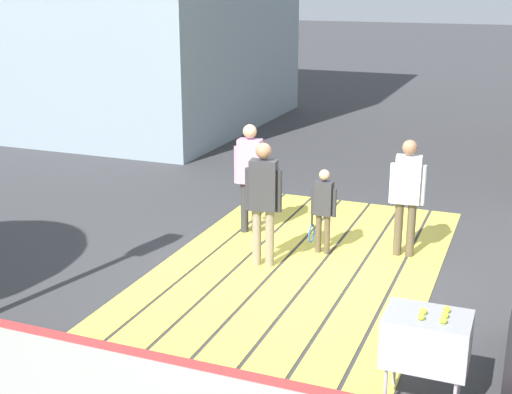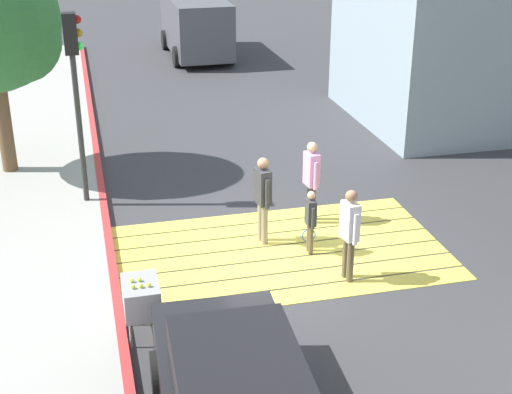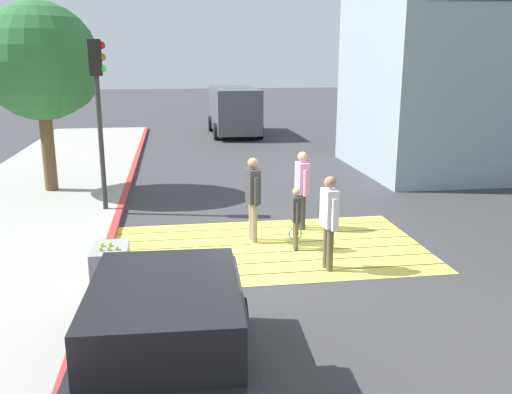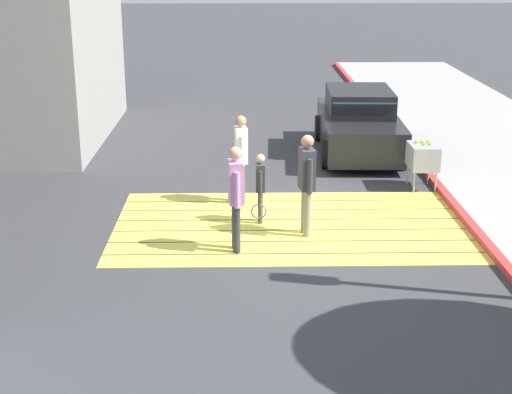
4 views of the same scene
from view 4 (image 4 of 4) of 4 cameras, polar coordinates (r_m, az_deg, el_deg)
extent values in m
plane|color=#38383A|center=(13.76, 2.62, -2.15)|extent=(120.00, 120.00, 0.00)
cube|color=#EAD64C|center=(15.31, 2.23, 0.02)|extent=(6.40, 0.50, 0.01)
cube|color=#EAD64C|center=(14.79, 2.35, -0.65)|extent=(6.40, 0.50, 0.01)
cube|color=#EAD64C|center=(14.27, 2.48, -1.36)|extent=(6.40, 0.50, 0.01)
cube|color=#EAD64C|center=(13.76, 2.62, -2.13)|extent=(6.40, 0.50, 0.01)
cube|color=#EAD64C|center=(13.25, 2.77, -2.96)|extent=(6.40, 0.50, 0.01)
cube|color=#EAD64C|center=(12.74, 2.93, -3.86)|extent=(6.40, 0.50, 0.01)
cube|color=#EAD64C|center=(12.23, 3.11, -4.83)|extent=(6.40, 0.50, 0.01)
cube|color=#BC3333|center=(14.32, 15.72, -1.74)|extent=(0.16, 40.00, 0.13)
cube|color=black|center=(18.66, 7.82, 5.06)|extent=(1.98, 4.37, 0.80)
cube|color=black|center=(18.66, 7.86, 7.20)|extent=(1.61, 2.13, 0.60)
cube|color=#1E2833|center=(17.77, 8.17, 6.44)|extent=(1.49, 0.39, 0.49)
cylinder|color=black|center=(17.35, 5.35, 3.27)|extent=(0.25, 0.67, 0.66)
cylinder|color=black|center=(17.56, 11.11, 3.19)|extent=(0.25, 0.67, 0.66)
cylinder|color=black|center=(19.93, 4.84, 5.25)|extent=(0.25, 0.67, 0.66)
cylinder|color=black|center=(20.12, 9.88, 5.17)|extent=(0.25, 0.67, 0.66)
cube|color=#99999E|center=(16.05, 12.56, 3.03)|extent=(0.56, 0.80, 0.50)
cylinder|color=#99999E|center=(15.83, 11.91, 1.07)|extent=(0.04, 0.04, 0.45)
cylinder|color=#99999E|center=(15.94, 13.48, 1.08)|extent=(0.04, 0.04, 0.45)
cylinder|color=#99999E|center=(16.43, 11.43, 1.74)|extent=(0.04, 0.04, 0.45)
cylinder|color=#99999E|center=(16.53, 12.95, 1.73)|extent=(0.04, 0.04, 0.45)
sphere|color=#CCE033|center=(16.15, 12.92, 4.14)|extent=(0.07, 0.07, 0.07)
sphere|color=#CCE033|center=(16.12, 12.50, 4.15)|extent=(0.07, 0.07, 0.07)
sphere|color=#CCE033|center=(16.09, 12.09, 4.15)|extent=(0.07, 0.07, 0.07)
sphere|color=#CCE033|center=(15.96, 13.08, 3.97)|extent=(0.07, 0.07, 0.07)
sphere|color=#CCE033|center=(15.93, 12.67, 3.97)|extent=(0.07, 0.07, 0.07)
cylinder|color=#333338|center=(12.38, -1.48, -2.43)|extent=(0.13, 0.13, 0.85)
cylinder|color=#333338|center=(12.55, -1.57, -2.13)|extent=(0.13, 0.13, 0.85)
cube|color=#D18CC6|center=(12.21, -1.55, 1.13)|extent=(0.27, 0.39, 0.71)
sphere|color=tan|center=(12.08, -1.57, 3.32)|extent=(0.22, 0.22, 0.22)
cylinder|color=#D18CC6|center=(12.03, -1.45, 0.51)|extent=(0.09, 0.09, 0.60)
cylinder|color=#D18CC6|center=(12.44, -1.65, 1.11)|extent=(0.09, 0.09, 0.60)
cylinder|color=gray|center=(13.08, 3.91, -1.29)|extent=(0.13, 0.13, 0.86)
cylinder|color=gray|center=(13.25, 3.71, -1.02)|extent=(0.13, 0.13, 0.86)
cube|color=#333338|center=(12.93, 3.88, 2.13)|extent=(0.29, 0.41, 0.71)
sphere|color=#9E7051|center=(12.80, 3.93, 4.23)|extent=(0.22, 0.22, 0.22)
cylinder|color=#333338|center=(12.74, 4.11, 1.56)|extent=(0.09, 0.09, 0.61)
cylinder|color=#333338|center=(13.15, 3.65, 2.09)|extent=(0.09, 0.09, 0.61)
cylinder|color=brown|center=(14.75, -1.09, 0.99)|extent=(0.13, 0.13, 0.84)
cylinder|color=brown|center=(14.92, -1.17, 1.20)|extent=(0.13, 0.13, 0.84)
cube|color=white|center=(14.63, -1.15, 3.96)|extent=(0.27, 0.39, 0.70)
sphere|color=#9E7051|center=(14.52, -1.16, 5.79)|extent=(0.22, 0.22, 0.22)
cylinder|color=white|center=(14.44, -1.04, 3.49)|extent=(0.09, 0.09, 0.59)
cylinder|color=white|center=(14.85, -1.24, 3.91)|extent=(0.09, 0.09, 0.59)
cylinder|color=brown|center=(13.72, 0.34, -0.84)|extent=(0.09, 0.09, 0.61)
cylinder|color=brown|center=(13.84, 0.34, -0.66)|extent=(0.09, 0.09, 0.61)
cube|color=#333338|center=(13.61, 0.34, 1.49)|extent=(0.17, 0.27, 0.51)
sphere|color=tan|center=(13.51, 0.34, 2.94)|extent=(0.16, 0.16, 0.16)
cylinder|color=#333338|center=(13.46, 0.34, 1.08)|extent=(0.07, 0.07, 0.44)
cylinder|color=#333338|center=(13.78, 0.34, 1.49)|extent=(0.07, 0.07, 0.44)
cylinder|color=black|center=(13.53, 0.21, -0.13)|extent=(0.03, 0.03, 0.28)
torus|color=blue|center=(13.61, 0.21, -1.10)|extent=(0.28, 0.03, 0.28)
camera|label=1|loc=(18.65, 32.01, 13.03)|focal=49.66mm
camera|label=2|loc=(25.66, 9.52, 22.53)|focal=51.84mm
camera|label=3|loc=(23.59, 5.77, 15.83)|focal=38.50mm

